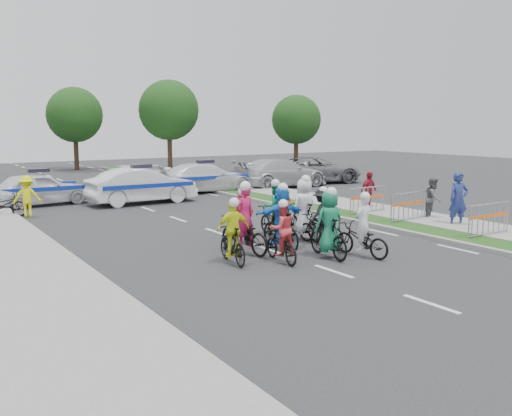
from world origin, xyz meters
TOP-DOWN VIEW (x-y plane):
  - ground at (0.00, 0.00)m, footprint 90.00×90.00m
  - curb_right at (5.10, 5.00)m, footprint 0.20×60.00m
  - grass_strip at (5.80, 5.00)m, footprint 1.20×60.00m
  - sidewalk_right at (7.60, 5.00)m, footprint 2.40×60.00m
  - sidewalk_left at (-6.50, 5.00)m, footprint 3.00×60.00m
  - rider_0 at (1.66, 0.82)m, footprint 0.90×1.82m
  - rider_1 at (0.82, 1.19)m, footprint 0.86×1.88m
  - rider_2 at (-0.53, 1.48)m, footprint 0.77×1.69m
  - rider_3 at (-1.68, 1.99)m, footprint 0.91×1.69m
  - rider_4 at (1.71, 2.62)m, footprint 1.06×1.79m
  - rider_5 at (0.35, 2.73)m, footprint 1.54×1.84m
  - rider_6 at (-0.82, 2.87)m, footprint 0.96×2.06m
  - rider_7 at (1.76, 3.54)m, footprint 0.85×1.92m
  - rider_8 at (1.21, 4.38)m, footprint 0.84×1.87m
  - rider_9 at (-0.13, 4.18)m, footprint 0.84×1.59m
  - police_car_0 at (-3.57, 15.62)m, footprint 4.50×2.38m
  - police_car_1 at (0.47, 13.83)m, footprint 4.89×1.87m
  - police_car_2 at (4.86, 16.10)m, footprint 5.34×2.40m
  - civilian_sedan at (9.50, 15.89)m, footprint 5.56×2.26m
  - civilian_suv at (12.55, 16.61)m, footprint 6.04×3.68m
  - spectator_0 at (7.50, 2.31)m, footprint 0.82×0.68m
  - spectator_1 at (8.02, 3.83)m, footprint 0.96×0.89m
  - spectator_2 at (7.81, 7.04)m, footprint 0.97×0.51m
  - marshal_hiviz at (-4.63, 12.62)m, footprint 1.16×0.88m
  - barrier_0 at (6.70, 0.51)m, footprint 2.00×0.51m
  - barrier_1 at (6.70, 3.82)m, footprint 2.03×0.66m
  - barrier_2 at (6.70, 5.93)m, footprint 2.03×0.66m
  - cone_0 at (5.14, 9.05)m, footprint 0.40×0.40m
  - cone_1 at (7.09, 12.09)m, footprint 0.40×0.40m
  - parked_bike at (-5.40, 13.18)m, footprint 1.88×1.54m
  - tree_1 at (9.00, 30.00)m, footprint 4.55×4.55m
  - tree_2 at (18.00, 26.00)m, footprint 3.85×3.85m
  - tree_4 at (3.00, 34.00)m, footprint 4.20×4.20m

SIDE VIEW (x-z plane):
  - ground at x=0.00m, z-range 0.00..0.00m
  - grass_strip at x=5.80m, z-range 0.00..0.11m
  - curb_right at x=5.10m, z-range 0.00..0.12m
  - sidewalk_right at x=7.60m, z-range 0.00..0.13m
  - sidewalk_left at x=-6.50m, z-range 0.00..0.13m
  - cone_0 at x=5.14m, z-range -0.01..0.69m
  - cone_1 at x=7.09m, z-range -0.01..0.69m
  - parked_bike at x=-5.40m, z-range 0.00..0.96m
  - barrier_0 at x=6.70m, z-range 0.00..1.12m
  - barrier_1 at x=6.70m, z-range 0.00..1.12m
  - barrier_2 at x=6.70m, z-range 0.00..1.12m
  - rider_0 at x=1.66m, z-range -0.30..1.48m
  - rider_2 at x=-0.53m, z-range -0.21..1.45m
  - rider_9 at x=-0.13m, z-range -0.18..1.48m
  - rider_6 at x=-0.82m, z-range -0.35..1.68m
  - rider_3 at x=-1.68m, z-range -0.19..1.53m
  - rider_4 at x=1.71m, z-range -0.19..1.56m
  - rider_8 at x=1.21m, z-range -0.24..1.61m
  - police_car_0 at x=-3.57m, z-range 0.00..1.46m
  - rider_1 at x=0.82m, z-range -0.22..1.71m
  - police_car_2 at x=4.86m, z-range 0.00..1.52m
  - rider_7 at x=1.76m, z-range -0.23..1.78m
  - civilian_suv at x=12.55m, z-range 0.00..1.56m
  - spectator_2 at x=7.81m, z-range 0.00..1.59m
  - spectator_1 at x=8.02m, z-range 0.00..1.59m
  - police_car_1 at x=0.47m, z-range 0.00..1.59m
  - marshal_hiviz at x=-4.63m, z-range 0.00..1.60m
  - rider_5 at x=0.35m, z-range -0.16..1.76m
  - civilian_sedan at x=9.50m, z-range 0.00..1.61m
  - spectator_0 at x=7.50m, z-range 0.00..1.92m
  - tree_2 at x=18.00m, z-range 0.95..6.72m
  - tree_4 at x=3.00m, z-range 1.04..7.34m
  - tree_1 at x=9.00m, z-range 1.12..7.95m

